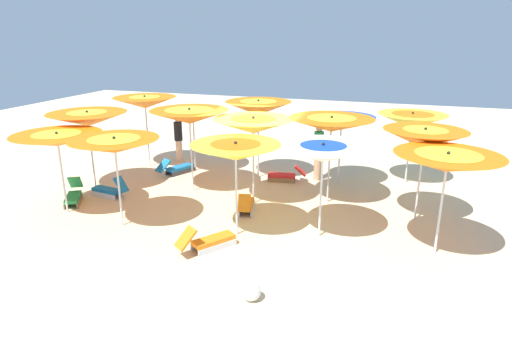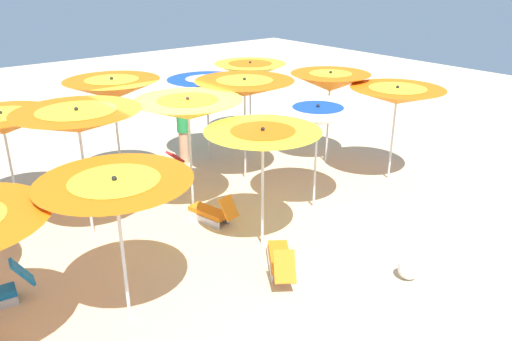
{
  "view_description": "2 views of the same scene",
  "coord_description": "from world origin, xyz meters",
  "px_view_note": "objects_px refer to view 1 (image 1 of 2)",
  "views": [
    {
      "loc": [
        3.71,
        -10.85,
        4.54
      ],
      "look_at": [
        0.66,
        -1.55,
        1.39
      ],
      "focal_mm": 30.25,
      "sensor_mm": 36.0,
      "label": 1
    },
    {
      "loc": [
        -4.84,
        -8.56,
        4.8
      ],
      "look_at": [
        0.92,
        -1.42,
        1.08
      ],
      "focal_mm": 35.68,
      "sensor_mm": 36.0,
      "label": 2
    }
  ],
  "objects_px": {
    "beach_umbrella_5": "(88,119)",
    "lounger_1": "(73,195)",
    "beach_umbrella_10": "(145,102)",
    "beach_umbrella_13": "(342,121)",
    "beach_umbrella_11": "(193,115)",
    "beach_umbrella_1": "(115,146)",
    "beach_umbrella_12": "(258,108)",
    "beach_umbrella_7": "(253,126)",
    "beach_umbrella_6": "(190,116)",
    "lounger_3": "(246,205)",
    "beach_umbrella_0": "(57,140)",
    "beach_umbrella_8": "(331,124)",
    "beach_ball": "(251,291)",
    "beach_umbrella_2": "(236,152)",
    "beach_umbrella_9": "(424,138)",
    "beach_umbrella_3": "(323,153)",
    "beachgoer_0": "(178,138)",
    "lounger_0": "(284,175)",
    "beachgoer_1": "(318,151)",
    "beach_umbrella_14": "(412,121)",
    "beach_umbrella_4": "(447,163)",
    "lounger_5": "(177,168)",
    "lounger_4": "(109,190)",
    "lounger_2": "(209,240)"
  },
  "relations": [
    {
      "from": "beach_umbrella_7",
      "to": "beach_umbrella_6",
      "type": "bearing_deg",
      "value": 169.86
    },
    {
      "from": "beach_umbrella_1",
      "to": "beach_umbrella_4",
      "type": "bearing_deg",
      "value": 7.07
    },
    {
      "from": "beach_umbrella_13",
      "to": "beach_umbrella_2",
      "type": "bearing_deg",
      "value": -112.11
    },
    {
      "from": "beach_umbrella_8",
      "to": "beach_ball",
      "type": "relative_size",
      "value": 6.89
    },
    {
      "from": "beach_umbrella_4",
      "to": "beach_umbrella_1",
      "type": "bearing_deg",
      "value": -172.93
    },
    {
      "from": "beach_umbrella_8",
      "to": "beachgoer_0",
      "type": "relative_size",
      "value": 1.47
    },
    {
      "from": "beach_umbrella_14",
      "to": "lounger_1",
      "type": "relative_size",
      "value": 1.89
    },
    {
      "from": "beach_umbrella_4",
      "to": "beachgoer_0",
      "type": "bearing_deg",
      "value": 151.89
    },
    {
      "from": "beach_umbrella_1",
      "to": "beach_umbrella_4",
      "type": "relative_size",
      "value": 0.99
    },
    {
      "from": "beach_umbrella_0",
      "to": "beach_umbrella_7",
      "type": "relative_size",
      "value": 0.9
    },
    {
      "from": "lounger_3",
      "to": "beach_umbrella_0",
      "type": "bearing_deg",
      "value": 95.58
    },
    {
      "from": "beach_umbrella_0",
      "to": "beach_umbrella_5",
      "type": "distance_m",
      "value": 1.78
    },
    {
      "from": "beach_umbrella_13",
      "to": "lounger_3",
      "type": "bearing_deg",
      "value": -123.28
    },
    {
      "from": "beach_umbrella_11",
      "to": "beach_ball",
      "type": "xyz_separation_m",
      "value": [
        4.28,
        -6.59,
        -1.74
      ]
    },
    {
      "from": "beachgoer_0",
      "to": "beachgoer_1",
      "type": "xyz_separation_m",
      "value": [
        5.24,
        -0.58,
        0.09
      ]
    },
    {
      "from": "beach_umbrella_4",
      "to": "lounger_3",
      "type": "xyz_separation_m",
      "value": [
        -4.6,
        0.82,
        -1.83
      ]
    },
    {
      "from": "beach_umbrella_6",
      "to": "beach_ball",
      "type": "bearing_deg",
      "value": -53.78
    },
    {
      "from": "beach_umbrella_3",
      "to": "beach_umbrella_9",
      "type": "bearing_deg",
      "value": 38.29
    },
    {
      "from": "beach_umbrella_14",
      "to": "lounger_5",
      "type": "distance_m",
      "value": 7.64
    },
    {
      "from": "beach_umbrella_9",
      "to": "lounger_4",
      "type": "relative_size",
      "value": 1.98
    },
    {
      "from": "beachgoer_0",
      "to": "beach_umbrella_9",
      "type": "bearing_deg",
      "value": 58.56
    },
    {
      "from": "beach_umbrella_5",
      "to": "lounger_1",
      "type": "bearing_deg",
      "value": -83.36
    },
    {
      "from": "beach_umbrella_3",
      "to": "beach_umbrella_14",
      "type": "bearing_deg",
      "value": 67.3
    },
    {
      "from": "beach_umbrella_3",
      "to": "beach_umbrella_10",
      "type": "distance_m",
      "value": 7.66
    },
    {
      "from": "beach_umbrella_0",
      "to": "lounger_0",
      "type": "height_order",
      "value": "beach_umbrella_0"
    },
    {
      "from": "beach_umbrella_14",
      "to": "lounger_0",
      "type": "bearing_deg",
      "value": -163.49
    },
    {
      "from": "beach_umbrella_5",
      "to": "beach_umbrella_0",
      "type": "bearing_deg",
      "value": -75.91
    },
    {
      "from": "beach_umbrella_10",
      "to": "lounger_5",
      "type": "distance_m",
      "value": 2.52
    },
    {
      "from": "beach_umbrella_1",
      "to": "beach_ball",
      "type": "height_order",
      "value": "beach_umbrella_1"
    },
    {
      "from": "beach_umbrella_3",
      "to": "beachgoer_0",
      "type": "xyz_separation_m",
      "value": [
        -6.01,
        4.53,
        -1.13
      ]
    },
    {
      "from": "beach_umbrella_10",
      "to": "beach_umbrella_13",
      "type": "height_order",
      "value": "beach_umbrella_10"
    },
    {
      "from": "lounger_0",
      "to": "beach_umbrella_4",
      "type": "bearing_deg",
      "value": 131.2
    },
    {
      "from": "beach_umbrella_5",
      "to": "lounger_0",
      "type": "bearing_deg",
      "value": 25.17
    },
    {
      "from": "lounger_2",
      "to": "beach_umbrella_13",
      "type": "bearing_deg",
      "value": 13.9
    },
    {
      "from": "beach_umbrella_2",
      "to": "beach_umbrella_13",
      "type": "xyz_separation_m",
      "value": [
        1.76,
        4.34,
        -0.02
      ]
    },
    {
      "from": "beach_umbrella_12",
      "to": "beach_umbrella_1",
      "type": "bearing_deg",
      "value": -114.14
    },
    {
      "from": "beach_umbrella_4",
      "to": "lounger_4",
      "type": "xyz_separation_m",
      "value": [
        -8.73,
        0.64,
        -1.83
      ]
    },
    {
      "from": "beach_umbrella_10",
      "to": "beach_umbrella_11",
      "type": "relative_size",
      "value": 1.15
    },
    {
      "from": "beach_umbrella_0",
      "to": "beach_umbrella_14",
      "type": "xyz_separation_m",
      "value": [
        8.51,
        5.28,
        0.02
      ]
    },
    {
      "from": "beach_umbrella_1",
      "to": "beach_umbrella_12",
      "type": "relative_size",
      "value": 0.88
    },
    {
      "from": "beach_umbrella_14",
      "to": "beachgoer_0",
      "type": "xyz_separation_m",
      "value": [
        -7.94,
        -0.07,
        -1.11
      ]
    },
    {
      "from": "beach_umbrella_0",
      "to": "beach_umbrella_3",
      "type": "height_order",
      "value": "beach_umbrella_3"
    },
    {
      "from": "beach_ball",
      "to": "beach_umbrella_10",
      "type": "bearing_deg",
      "value": 132.77
    },
    {
      "from": "beach_umbrella_3",
      "to": "beach_umbrella_9",
      "type": "distance_m",
      "value": 2.74
    },
    {
      "from": "beach_umbrella_4",
      "to": "beach_umbrella_10",
      "type": "xyz_separation_m",
      "value": [
        -9.25,
        3.67,
        0.22
      ]
    },
    {
      "from": "lounger_2",
      "to": "beach_umbrella_3",
      "type": "bearing_deg",
      "value": -21.62
    },
    {
      "from": "beach_umbrella_2",
      "to": "beach_umbrella_9",
      "type": "relative_size",
      "value": 0.95
    },
    {
      "from": "beach_umbrella_2",
      "to": "beachgoer_0",
      "type": "distance_m",
      "value": 6.64
    },
    {
      "from": "beach_umbrella_3",
      "to": "lounger_3",
      "type": "xyz_separation_m",
      "value": [
        -2.07,
        0.79,
        -1.79
      ]
    },
    {
      "from": "beach_umbrella_4",
      "to": "beach_umbrella_9",
      "type": "relative_size",
      "value": 0.95
    }
  ]
}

